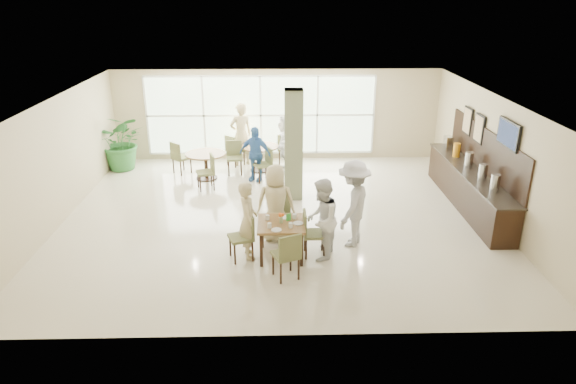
{
  "coord_description": "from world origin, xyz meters",
  "views": [
    {
      "loc": [
        -0.05,
        -11.12,
        5.05
      ],
      "look_at": [
        0.2,
        -1.2,
        1.1
      ],
      "focal_mm": 32.0,
      "sensor_mm": 36.0,
      "label": 1
    }
  ],
  "objects_px": {
    "round_table_left": "(206,159)",
    "adult_standing": "(241,134)",
    "main_table": "(281,227)",
    "adult_a": "(255,154)",
    "adult_b": "(286,143)",
    "teen_far": "(276,203)",
    "teen_right": "(322,220)",
    "teen_left": "(248,220)",
    "teen_standing": "(353,204)",
    "buffet_counter": "(469,185)",
    "round_table_right": "(260,152)",
    "potted_plant": "(122,142)"
  },
  "relations": [
    {
      "from": "teen_left",
      "to": "teen_far",
      "type": "bearing_deg",
      "value": -50.15
    },
    {
      "from": "round_table_right",
      "to": "potted_plant",
      "type": "relative_size",
      "value": 0.65
    },
    {
      "from": "round_table_left",
      "to": "adult_a",
      "type": "relative_size",
      "value": 0.73
    },
    {
      "from": "potted_plant",
      "to": "teen_left",
      "type": "height_order",
      "value": "potted_plant"
    },
    {
      "from": "round_table_left",
      "to": "teen_right",
      "type": "bearing_deg",
      "value": -58.61
    },
    {
      "from": "teen_far",
      "to": "adult_b",
      "type": "xyz_separation_m",
      "value": [
        0.31,
        4.48,
        -0.01
      ]
    },
    {
      "from": "main_table",
      "to": "potted_plant",
      "type": "distance_m",
      "value": 7.21
    },
    {
      "from": "adult_b",
      "to": "teen_left",
      "type": "bearing_deg",
      "value": -8.35
    },
    {
      "from": "teen_far",
      "to": "teen_standing",
      "type": "bearing_deg",
      "value": 172.33
    },
    {
      "from": "main_table",
      "to": "adult_standing",
      "type": "height_order",
      "value": "adult_standing"
    },
    {
      "from": "teen_standing",
      "to": "adult_standing",
      "type": "height_order",
      "value": "adult_standing"
    },
    {
      "from": "round_table_left",
      "to": "round_table_right",
      "type": "bearing_deg",
      "value": 23.69
    },
    {
      "from": "adult_a",
      "to": "adult_standing",
      "type": "distance_m",
      "value": 1.47
    },
    {
      "from": "teen_left",
      "to": "adult_a",
      "type": "bearing_deg",
      "value": -13.31
    },
    {
      "from": "teen_standing",
      "to": "adult_b",
      "type": "height_order",
      "value": "teen_standing"
    },
    {
      "from": "main_table",
      "to": "teen_standing",
      "type": "distance_m",
      "value": 1.61
    },
    {
      "from": "round_table_right",
      "to": "adult_b",
      "type": "distance_m",
      "value": 0.8
    },
    {
      "from": "potted_plant",
      "to": "adult_standing",
      "type": "height_order",
      "value": "adult_standing"
    },
    {
      "from": "buffet_counter",
      "to": "adult_a",
      "type": "xyz_separation_m",
      "value": [
        -5.32,
        1.99,
        0.22
      ]
    },
    {
      "from": "main_table",
      "to": "round_table_left",
      "type": "distance_m",
      "value": 5.08
    },
    {
      "from": "potted_plant",
      "to": "teen_right",
      "type": "relative_size",
      "value": 1.01
    },
    {
      "from": "teen_far",
      "to": "teen_right",
      "type": "bearing_deg",
      "value": 139.13
    },
    {
      "from": "adult_standing",
      "to": "teen_standing",
      "type": "bearing_deg",
      "value": 94.04
    },
    {
      "from": "main_table",
      "to": "buffet_counter",
      "type": "distance_m",
      "value": 5.27
    },
    {
      "from": "teen_left",
      "to": "main_table",
      "type": "bearing_deg",
      "value": -107.78
    },
    {
      "from": "teen_left",
      "to": "adult_standing",
      "type": "distance_m",
      "value": 5.82
    },
    {
      "from": "round_table_left",
      "to": "potted_plant",
      "type": "xyz_separation_m",
      "value": [
        -2.55,
        0.89,
        0.26
      ]
    },
    {
      "from": "buffet_counter",
      "to": "adult_standing",
      "type": "bearing_deg",
      "value": 149.7
    },
    {
      "from": "main_table",
      "to": "round_table_left",
      "type": "xyz_separation_m",
      "value": [
        -2.07,
        4.64,
        -0.07
      ]
    },
    {
      "from": "main_table",
      "to": "adult_standing",
      "type": "xyz_separation_m",
      "value": [
        -1.13,
        5.84,
        0.31
      ]
    },
    {
      "from": "main_table",
      "to": "adult_a",
      "type": "distance_m",
      "value": 4.51
    },
    {
      "from": "teen_standing",
      "to": "potted_plant",
      "type": "bearing_deg",
      "value": -103.82
    },
    {
      "from": "buffet_counter",
      "to": "teen_standing",
      "type": "height_order",
      "value": "buffet_counter"
    },
    {
      "from": "buffet_counter",
      "to": "teen_right",
      "type": "bearing_deg",
      "value": -147.02
    },
    {
      "from": "round_table_left",
      "to": "adult_a",
      "type": "height_order",
      "value": "adult_a"
    },
    {
      "from": "teen_right",
      "to": "teen_standing",
      "type": "distance_m",
      "value": 0.9
    },
    {
      "from": "main_table",
      "to": "buffet_counter",
      "type": "bearing_deg",
      "value": 27.89
    },
    {
      "from": "round_table_left",
      "to": "adult_standing",
      "type": "xyz_separation_m",
      "value": [
        0.94,
        1.2,
        0.38
      ]
    },
    {
      "from": "main_table",
      "to": "teen_left",
      "type": "distance_m",
      "value": 0.67
    },
    {
      "from": "teen_standing",
      "to": "teen_right",
      "type": "bearing_deg",
      "value": -25.85
    },
    {
      "from": "teen_left",
      "to": "teen_standing",
      "type": "height_order",
      "value": "teen_standing"
    },
    {
      "from": "adult_a",
      "to": "adult_standing",
      "type": "height_order",
      "value": "adult_standing"
    },
    {
      "from": "adult_b",
      "to": "adult_a",
      "type": "bearing_deg",
      "value": -46.06
    },
    {
      "from": "round_table_left",
      "to": "adult_standing",
      "type": "bearing_deg",
      "value": 52.04
    },
    {
      "from": "adult_b",
      "to": "adult_standing",
      "type": "distance_m",
      "value": 1.46
    },
    {
      "from": "round_table_left",
      "to": "teen_standing",
      "type": "xyz_separation_m",
      "value": [
        3.56,
        -4.13,
        0.34
      ]
    },
    {
      "from": "buffet_counter",
      "to": "potted_plant",
      "type": "bearing_deg",
      "value": 161.66
    },
    {
      "from": "main_table",
      "to": "adult_a",
      "type": "xyz_separation_m",
      "value": [
        -0.67,
        4.46,
        0.12
      ]
    },
    {
      "from": "teen_left",
      "to": "teen_standing",
      "type": "relative_size",
      "value": 0.86
    },
    {
      "from": "round_table_left",
      "to": "adult_a",
      "type": "xyz_separation_m",
      "value": [
        1.4,
        -0.19,
        0.19
      ]
    }
  ]
}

